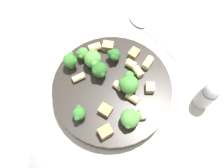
{
  "coord_description": "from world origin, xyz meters",
  "views": [
    {
      "loc": [
        -0.19,
        -0.04,
        0.46
      ],
      "look_at": [
        0.0,
        0.0,
        0.05
      ],
      "focal_mm": 35.0,
      "sensor_mm": 36.0,
      "label": 1
    }
  ],
  "objects_px": {
    "pasta_bowl": "(112,89)",
    "pepper_shaker": "(208,95)",
    "broccoli_floret_6": "(79,113)",
    "chicken_chunk_3": "(108,46)",
    "rigatoni_5": "(148,63)",
    "rigatoni_6": "(131,64)",
    "rigatoni_2": "(95,47)",
    "rigatoni_7": "(142,114)",
    "broccoli_floret_0": "(93,59)",
    "broccoli_floret_3": "(114,55)",
    "drinking_glass": "(19,166)",
    "rigatoni_1": "(132,98)",
    "spoon": "(144,26)",
    "chicken_chunk_1": "(134,53)",
    "broccoli_floret_2": "(83,54)",
    "chicken_chunk_0": "(104,110)",
    "broccoli_floret_1": "(70,61)",
    "chicken_chunk_2": "(105,132)",
    "broccoli_floret_5": "(99,70)",
    "rigatoni_4": "(79,76)",
    "rigatoni_0": "(138,72)",
    "chicken_chunk_4": "(150,88)",
    "rigatoni_3": "(119,84)",
    "broccoli_floret_7": "(131,118)"
  },
  "relations": [
    {
      "from": "chicken_chunk_2",
      "to": "rigatoni_3",
      "type": "bearing_deg",
      "value": -1.63
    },
    {
      "from": "pasta_bowl",
      "to": "rigatoni_0",
      "type": "relative_size",
      "value": 10.92
    },
    {
      "from": "rigatoni_5",
      "to": "broccoli_floret_7",
      "type": "bearing_deg",
      "value": 175.09
    },
    {
      "from": "broccoli_floret_3",
      "to": "drinking_glass",
      "type": "xyz_separation_m",
      "value": [
        -0.26,
        0.12,
        -0.01
      ]
    },
    {
      "from": "rigatoni_3",
      "to": "chicken_chunk_4",
      "type": "height_order",
      "value": "rigatoni_3"
    },
    {
      "from": "rigatoni_7",
      "to": "chicken_chunk_4",
      "type": "xyz_separation_m",
      "value": [
        0.06,
        -0.01,
        0.0
      ]
    },
    {
      "from": "rigatoni_1",
      "to": "rigatoni_6",
      "type": "relative_size",
      "value": 1.25
    },
    {
      "from": "chicken_chunk_2",
      "to": "broccoli_floret_3",
      "type": "bearing_deg",
      "value": 7.42
    },
    {
      "from": "rigatoni_3",
      "to": "spoon",
      "type": "bearing_deg",
      "value": -7.41
    },
    {
      "from": "broccoli_floret_2",
      "to": "chicken_chunk_0",
      "type": "distance_m",
      "value": 0.14
    },
    {
      "from": "broccoli_floret_1",
      "to": "broccoli_floret_3",
      "type": "bearing_deg",
      "value": -66.55
    },
    {
      "from": "broccoli_floret_6",
      "to": "rigatoni_3",
      "type": "bearing_deg",
      "value": -35.95
    },
    {
      "from": "broccoli_floret_1",
      "to": "rigatoni_7",
      "type": "relative_size",
      "value": 1.92
    },
    {
      "from": "broccoli_floret_2",
      "to": "chicken_chunk_3",
      "type": "height_order",
      "value": "broccoli_floret_2"
    },
    {
      "from": "broccoli_floret_3",
      "to": "chicken_chunk_3",
      "type": "xyz_separation_m",
      "value": [
        0.03,
        0.02,
        -0.01
      ]
    },
    {
      "from": "broccoli_floret_2",
      "to": "rigatoni_4",
      "type": "xyz_separation_m",
      "value": [
        -0.05,
        -0.0,
        -0.01
      ]
    },
    {
      "from": "pasta_bowl",
      "to": "pepper_shaker",
      "type": "distance_m",
      "value": 0.2
    },
    {
      "from": "rigatoni_5",
      "to": "chicken_chunk_1",
      "type": "xyz_separation_m",
      "value": [
        0.02,
        0.03,
        -0.0
      ]
    },
    {
      "from": "chicken_chunk_1",
      "to": "rigatoni_3",
      "type": "bearing_deg",
      "value": 168.85
    },
    {
      "from": "broccoli_floret_7",
      "to": "chicken_chunk_4",
      "type": "height_order",
      "value": "broccoli_floret_7"
    },
    {
      "from": "rigatoni_4",
      "to": "chicken_chunk_0",
      "type": "relative_size",
      "value": 1.1
    },
    {
      "from": "broccoli_floret_2",
      "to": "chicken_chunk_4",
      "type": "distance_m",
      "value": 0.16
    },
    {
      "from": "broccoli_floret_0",
      "to": "rigatoni_6",
      "type": "height_order",
      "value": "broccoli_floret_0"
    },
    {
      "from": "rigatoni_1",
      "to": "spoon",
      "type": "distance_m",
      "value": 0.22
    },
    {
      "from": "rigatoni_0",
      "to": "chicken_chunk_0",
      "type": "bearing_deg",
      "value": 152.69
    },
    {
      "from": "broccoli_floret_5",
      "to": "chicken_chunk_4",
      "type": "xyz_separation_m",
      "value": [
        -0.01,
        -0.11,
        -0.02
      ]
    },
    {
      "from": "chicken_chunk_1",
      "to": "pepper_shaker",
      "type": "xyz_separation_m",
      "value": [
        -0.07,
        -0.17,
        0.0
      ]
    },
    {
      "from": "broccoli_floret_0",
      "to": "rigatoni_4",
      "type": "bearing_deg",
      "value": 150.24
    },
    {
      "from": "broccoli_floret_1",
      "to": "rigatoni_5",
      "type": "xyz_separation_m",
      "value": [
        0.04,
        -0.16,
        -0.02
      ]
    },
    {
      "from": "rigatoni_7",
      "to": "chicken_chunk_1",
      "type": "height_order",
      "value": "same"
    },
    {
      "from": "pasta_bowl",
      "to": "pepper_shaker",
      "type": "bearing_deg",
      "value": -83.56
    },
    {
      "from": "chicken_chunk_4",
      "to": "drinking_glass",
      "type": "height_order",
      "value": "drinking_glass"
    },
    {
      "from": "broccoli_floret_2",
      "to": "rigatoni_7",
      "type": "distance_m",
      "value": 0.18
    },
    {
      "from": "broccoli_floret_2",
      "to": "chicken_chunk_0",
      "type": "xyz_separation_m",
      "value": [
        -0.11,
        -0.08,
        -0.01
      ]
    },
    {
      "from": "broccoli_floret_1",
      "to": "rigatoni_3",
      "type": "distance_m",
      "value": 0.12
    },
    {
      "from": "chicken_chunk_3",
      "to": "drinking_glass",
      "type": "height_order",
      "value": "drinking_glass"
    },
    {
      "from": "rigatoni_6",
      "to": "rigatoni_2",
      "type": "bearing_deg",
      "value": 75.14
    },
    {
      "from": "rigatoni_2",
      "to": "pepper_shaker",
      "type": "distance_m",
      "value": 0.27
    },
    {
      "from": "broccoli_floret_1",
      "to": "broccoli_floret_7",
      "type": "bearing_deg",
      "value": -121.79
    },
    {
      "from": "chicken_chunk_3",
      "to": "chicken_chunk_1",
      "type": "bearing_deg",
      "value": -92.58
    },
    {
      "from": "broccoli_floret_6",
      "to": "chicken_chunk_3",
      "type": "height_order",
      "value": "broccoli_floret_6"
    },
    {
      "from": "rigatoni_7",
      "to": "chicken_chunk_1",
      "type": "xyz_separation_m",
      "value": [
        0.14,
        0.04,
        -0.0
      ]
    },
    {
      "from": "rigatoni_5",
      "to": "rigatoni_6",
      "type": "relative_size",
      "value": 1.3
    },
    {
      "from": "rigatoni_6",
      "to": "rigatoni_0",
      "type": "bearing_deg",
      "value": -128.19
    },
    {
      "from": "chicken_chunk_0",
      "to": "rigatoni_3",
      "type": "bearing_deg",
      "value": -15.23
    },
    {
      "from": "broccoli_floret_6",
      "to": "chicken_chunk_3",
      "type": "relative_size",
      "value": 1.38
    },
    {
      "from": "broccoli_floret_5",
      "to": "chicken_chunk_0",
      "type": "relative_size",
      "value": 1.65
    },
    {
      "from": "broccoli_floret_5",
      "to": "rigatoni_4",
      "type": "bearing_deg",
      "value": 110.67
    },
    {
      "from": "rigatoni_4",
      "to": "chicken_chunk_0",
      "type": "height_order",
      "value": "chicken_chunk_0"
    },
    {
      "from": "rigatoni_2",
      "to": "rigatoni_7",
      "type": "xyz_separation_m",
      "value": [
        -0.13,
        -0.13,
        -0.0
      ]
    }
  ]
}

